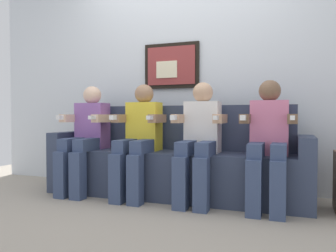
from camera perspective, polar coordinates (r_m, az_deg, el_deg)
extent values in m
plane|color=#9E9384|center=(3.13, -0.97, -12.98)|extent=(6.45, 6.45, 0.00)
cube|color=silver|center=(3.79, 3.24, 9.37)|extent=(4.96, 0.05, 2.60)
cube|color=black|center=(3.81, 0.61, 10.09)|extent=(0.63, 0.03, 0.50)
cube|color=maroon|center=(3.80, 0.53, 10.12)|extent=(0.55, 0.02, 0.42)
cube|color=beige|center=(3.80, -0.21, 9.48)|extent=(0.24, 0.02, 0.18)
cube|color=#333D56|center=(3.35, 0.83, -8.07)|extent=(2.28, 0.58, 0.45)
cube|color=#333D56|center=(3.51, 2.02, -0.24)|extent=(2.28, 0.14, 0.45)
cube|color=#333D56|center=(3.91, -16.27, -5.49)|extent=(0.14, 0.58, 0.62)
cube|color=#333D56|center=(3.16, 22.23, -7.24)|extent=(0.14, 0.58, 0.62)
cube|color=#8C59A5|center=(3.70, -12.60, 0.04)|extent=(0.32, 0.20, 0.48)
sphere|color=beige|center=(3.70, -12.63, 5.09)|extent=(0.19, 0.19, 0.19)
cube|color=#38476B|center=(3.59, -15.51, -2.90)|extent=(0.12, 0.40, 0.12)
cube|color=#38476B|center=(3.49, -13.11, -3.02)|extent=(0.12, 0.40, 0.12)
cube|color=#38476B|center=(3.47, -17.42, -7.83)|extent=(0.12, 0.12, 0.45)
cube|color=#38476B|center=(3.36, -14.96, -8.11)|extent=(0.12, 0.12, 0.45)
cube|color=beige|center=(3.70, -16.08, 1.26)|extent=(0.08, 0.28, 0.08)
cube|color=beige|center=(3.49, -11.04, 1.27)|extent=(0.08, 0.28, 0.08)
cube|color=white|center=(3.36, -12.46, 1.42)|extent=(0.04, 0.13, 0.04)
cube|color=white|center=(3.57, -17.60, 1.39)|extent=(0.04, 0.10, 0.04)
cube|color=yellow|center=(3.41, -4.02, -0.06)|extent=(0.32, 0.20, 0.48)
sphere|color=#9E7556|center=(3.41, -4.03, 5.41)|extent=(0.19, 0.19, 0.19)
cube|color=#38476B|center=(3.28, -6.88, -3.29)|extent=(0.12, 0.40, 0.12)
cube|color=#38476B|center=(3.20, -4.01, -3.40)|extent=(0.12, 0.40, 0.12)
cube|color=#38476B|center=(3.14, -8.54, -8.76)|extent=(0.12, 0.12, 0.45)
cube|color=#38476B|center=(3.06, -5.54, -9.03)|extent=(0.12, 0.12, 0.45)
cube|color=#9E7556|center=(3.38, -7.79, 1.28)|extent=(0.08, 0.28, 0.08)
cube|color=#9E7556|center=(3.22, -1.81, 1.27)|extent=(0.08, 0.28, 0.08)
cube|color=white|center=(3.07, -2.92, 1.43)|extent=(0.04, 0.13, 0.04)
cube|color=white|center=(3.24, -9.12, 1.43)|extent=(0.04, 0.10, 0.04)
cube|color=white|center=(3.21, 5.87, -0.17)|extent=(0.32, 0.20, 0.48)
sphere|color=tan|center=(3.21, 5.89, 5.64)|extent=(0.19, 0.19, 0.19)
cube|color=#38476B|center=(3.05, 3.29, -3.65)|extent=(0.12, 0.40, 0.12)
cube|color=#38476B|center=(3.00, 6.59, -3.74)|extent=(0.12, 0.40, 0.12)
cube|color=#38476B|center=(2.90, 2.13, -9.60)|extent=(0.12, 0.12, 0.45)
cube|color=#38476B|center=(2.85, 5.62, -9.81)|extent=(0.12, 0.12, 0.45)
cube|color=tan|center=(3.14, 1.98, 1.26)|extent=(0.08, 0.28, 0.08)
cube|color=tan|center=(3.05, 8.78, 1.23)|extent=(0.08, 0.28, 0.08)
cube|color=white|center=(2.89, 8.16, 1.40)|extent=(0.04, 0.13, 0.04)
cube|color=white|center=(2.99, 1.03, 1.43)|extent=(0.04, 0.10, 0.04)
cube|color=pink|center=(3.12, 16.70, -0.29)|extent=(0.32, 0.20, 0.48)
sphere|color=brown|center=(3.12, 16.75, 5.69)|extent=(0.19, 0.19, 0.19)
cube|color=#38476B|center=(2.94, 14.68, -3.91)|extent=(0.12, 0.40, 0.12)
cube|color=#38476B|center=(2.92, 18.20, -3.96)|extent=(0.12, 0.40, 0.12)
cube|color=#38476B|center=(2.78, 14.24, -10.16)|extent=(0.12, 0.12, 0.45)
cube|color=#38476B|center=(2.77, 18.00, -10.24)|extent=(0.12, 0.12, 0.45)
cube|color=brown|center=(3.01, 12.96, 1.20)|extent=(0.08, 0.28, 0.08)
cube|color=brown|center=(2.99, 20.21, 1.13)|extent=(0.08, 0.28, 0.08)
cube|color=white|center=(2.83, 20.22, 1.31)|extent=(0.04, 0.13, 0.04)
cube|color=white|center=(2.85, 12.57, 1.37)|extent=(0.04, 0.10, 0.04)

